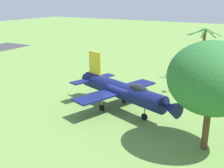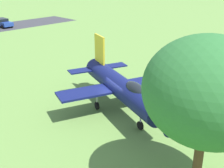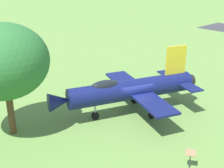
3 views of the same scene
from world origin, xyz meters
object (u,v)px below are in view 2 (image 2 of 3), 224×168
object	(u,v)px
shade_tree	(207,91)
info_plaque	(199,84)
display_jet	(122,88)
parked_car_blue	(3,23)

from	to	relation	value
shade_tree	info_plaque	size ratio (longest dim) A/B	6.73
display_jet	parked_car_blue	xyz separation A→B (m)	(-7.60, -39.24, -1.24)
display_jet	info_plaque	distance (m)	7.74
display_jet	info_plaque	xyz separation A→B (m)	(-7.42, 1.86, -1.17)
shade_tree	parked_car_blue	world-z (taller)	shade_tree
shade_tree	parked_car_blue	xyz separation A→B (m)	(-10.47, -47.40, -4.41)
display_jet	parked_car_blue	world-z (taller)	display_jet
info_plaque	parked_car_blue	size ratio (longest dim) A/B	0.24
parked_car_blue	info_plaque	bearing A→B (deg)	-4.07
display_jet	info_plaque	bearing A→B (deg)	93.04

